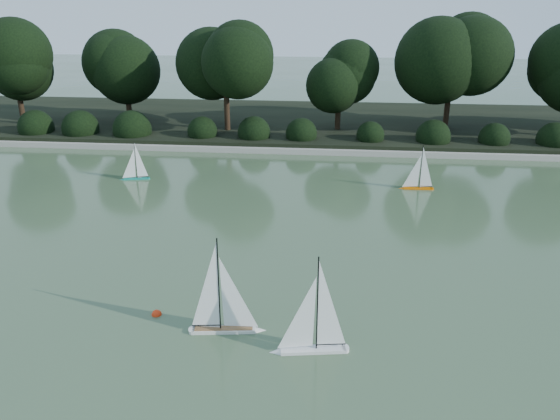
% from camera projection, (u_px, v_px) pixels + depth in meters
% --- Properties ---
extents(ground, '(80.00, 80.00, 0.00)m').
position_uv_depth(ground, '(280.00, 289.00, 9.69)').
color(ground, '#34482B').
rests_on(ground, ground).
extents(pond_coping, '(40.00, 0.35, 0.18)m').
position_uv_depth(pond_coping, '(307.00, 151.00, 17.99)').
color(pond_coping, gray).
rests_on(pond_coping, ground).
extents(far_bank, '(40.00, 8.00, 0.30)m').
position_uv_depth(far_bank, '(312.00, 123.00, 21.68)').
color(far_bank, black).
rests_on(far_bank, ground).
extents(tree_line, '(26.31, 3.93, 4.39)m').
position_uv_depth(tree_line, '(346.00, 64.00, 19.21)').
color(tree_line, black).
rests_on(tree_line, ground).
extents(shrub_hedge, '(29.10, 1.10, 1.10)m').
position_uv_depth(shrub_hedge, '(308.00, 134.00, 18.70)').
color(shrub_hedge, black).
rests_on(shrub_hedge, ground).
extents(sailboat_white_a, '(1.19, 0.36, 1.62)m').
position_uv_depth(sailboat_white_a, '(307.00, 337.00, 7.90)').
color(sailboat_white_a, silver).
rests_on(sailboat_white_a, ground).
extents(sailboat_white_b, '(1.22, 0.34, 1.66)m').
position_uv_depth(sailboat_white_b, '(229.00, 317.00, 8.38)').
color(sailboat_white_b, silver).
rests_on(sailboat_white_b, ground).
extents(sailboat_orange, '(0.94, 0.18, 1.29)m').
position_uv_depth(sailboat_orange, '(416.00, 182.00, 14.65)').
color(sailboat_orange, '#E06305').
rests_on(sailboat_orange, ground).
extents(sailboat_teal, '(0.86, 0.31, 1.17)m').
position_uv_depth(sailboat_teal, '(133.00, 173.00, 15.43)').
color(sailboat_teal, '#158473').
rests_on(sailboat_teal, ground).
extents(race_buoy, '(0.17, 0.17, 0.17)m').
position_uv_depth(race_buoy, '(157.00, 315.00, 8.91)').
color(race_buoy, red).
rests_on(race_buoy, ground).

